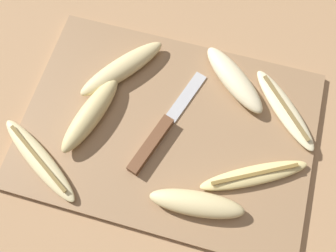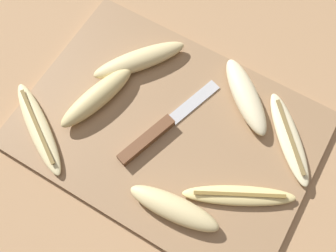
{
  "view_description": "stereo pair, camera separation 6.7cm",
  "coord_description": "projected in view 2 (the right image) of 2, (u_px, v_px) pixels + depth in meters",
  "views": [
    {
      "loc": [
        0.07,
        -0.25,
        0.67
      ],
      "look_at": [
        0.0,
        0.0,
        0.02
      ],
      "focal_mm": 42.0,
      "sensor_mm": 36.0,
      "label": 1
    },
    {
      "loc": [
        0.13,
        -0.22,
        0.67
      ],
      "look_at": [
        0.0,
        0.0,
        0.02
      ],
      "focal_mm": 42.0,
      "sensor_mm": 36.0,
      "label": 2
    }
  ],
  "objects": [
    {
      "name": "cutting_board",
      "position": [
        168.0,
        129.0,
        0.71
      ],
      "size": [
        0.52,
        0.37,
        0.01
      ],
      "color": "#997551",
      "rests_on": "ground_plane"
    },
    {
      "name": "banana_pale_long",
      "position": [
        289.0,
        138.0,
        0.69
      ],
      "size": [
        0.15,
        0.16,
        0.02
      ],
      "rotation": [
        0.0,
        0.0,
        3.88
      ],
      "color": "beige",
      "rests_on": "cutting_board"
    },
    {
      "name": "ground_plane",
      "position": [
        168.0,
        130.0,
        0.72
      ],
      "size": [
        4.0,
        4.0,
        0.0
      ],
      "primitive_type": "plane",
      "color": "tan"
    },
    {
      "name": "banana_golden_short",
      "position": [
        239.0,
        196.0,
        0.65
      ],
      "size": [
        0.18,
        0.12,
        0.02
      ],
      "rotation": [
        0.0,
        0.0,
        5.2
      ],
      "color": "#EDD689",
      "rests_on": "cutting_board"
    },
    {
      "name": "banana_ripe_center",
      "position": [
        174.0,
        208.0,
        0.64
      ],
      "size": [
        0.16,
        0.06,
        0.03
      ],
      "rotation": [
        0.0,
        0.0,
        1.67
      ],
      "color": "beige",
      "rests_on": "cutting_board"
    },
    {
      "name": "banana_soft_right",
      "position": [
        39.0,
        128.0,
        0.7
      ],
      "size": [
        0.19,
        0.13,
        0.02
      ],
      "rotation": [
        0.0,
        0.0,
        4.15
      ],
      "color": "beige",
      "rests_on": "cutting_board"
    },
    {
      "name": "banana_bright_far",
      "position": [
        246.0,
        96.0,
        0.71
      ],
      "size": [
        0.15,
        0.14,
        0.03
      ],
      "rotation": [
        0.0,
        0.0,
        3.99
      ],
      "color": "beige",
      "rests_on": "cutting_board"
    },
    {
      "name": "knife",
      "position": [
        154.0,
        134.0,
        0.69
      ],
      "size": [
        0.09,
        0.23,
        0.02
      ],
      "rotation": [
        0.0,
        0.0,
        -0.31
      ],
      "color": "brown",
      "rests_on": "cutting_board"
    },
    {
      "name": "banana_mellow_near",
      "position": [
        139.0,
        60.0,
        0.74
      ],
      "size": [
        0.14,
        0.17,
        0.03
      ],
      "rotation": [
        0.0,
        0.0,
        5.63
      ],
      "color": "beige",
      "rests_on": "cutting_board"
    },
    {
      "name": "banana_spotted_left",
      "position": [
        97.0,
        97.0,
        0.71
      ],
      "size": [
        0.08,
        0.17,
        0.04
      ],
      "rotation": [
        0.0,
        0.0,
        6.02
      ],
      "color": "#DBC684",
      "rests_on": "cutting_board"
    }
  ]
}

